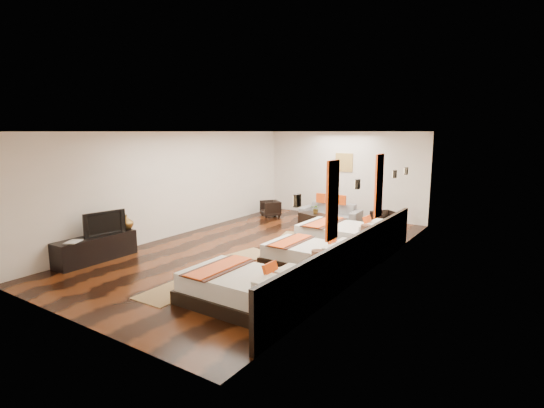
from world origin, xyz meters
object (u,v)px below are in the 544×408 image
Objects in this scene: bed_far at (347,237)px; armchair_right at (385,221)px; figurine at (126,222)px; armchair_left at (270,209)px; bed_near at (247,289)px; tv_console at (96,248)px; bed_mid at (313,256)px; table_plant at (316,209)px; tv at (103,223)px; nightstand_a at (317,280)px; book at (67,242)px; coffee_table at (315,220)px; nightstand_b at (365,249)px; sofa at (331,212)px.

bed_far reaches higher than armchair_right.
armchair_left is (0.50, 5.30, -0.45)m from figurine.
bed_far is at bearing 36.61° from figurine.
tv_console is at bearing 178.89° from bed_near.
bed_mid is 4.74m from tv_console.
armchair_left is 2.05m from table_plant.
bed_mid is 4.64m from tv.
bed_mid is 1.08× the size of tv_console.
book is (-4.95, -1.56, 0.29)m from nightstand_a.
bed_near is 6.31m from armchair_right.
armchair_left is 0.59× the size of coffee_table.
tv_console is 0.69m from book.
tv_console is at bearing -57.74° from armchair_left.
tv reaches higher than nightstand_b.
figurine is 0.58× the size of armchair_left.
nightstand_a is 1.36× the size of armchair_left.
armchair_left is (-3.70, 2.18, -0.03)m from bed_far.
bed_near is 2.65× the size of nightstand_a.
sofa is at bearing 69.36° from tv_console.
book reaches higher than armchair_left.
nightstand_b is 3.49m from table_plant.
bed_far reaches higher than nightstand_b.
nightstand_a is 0.80× the size of coffee_table.
nightstand_a is at bearing 1.30° from figurine.
armchair_left is at bearing 128.37° from armchair_right.
bed_far is at bearing 47.42° from book.
tv is 5.96m from table_plant.
nightstand_a is at bearing -76.06° from bed_far.
armchair_right reaches higher than tv_console.
book is at bearing -90.00° from tv_console.
nightstand_a reaches higher than table_plant.
nightstand_b is at bearing -43.97° from coffee_table.
armchair_left is at bearing -170.27° from sofa.
nightstand_b is (0.75, 3.25, 0.01)m from bed_near.
bed_mid is 1.75m from bed_far.
table_plant is (2.42, 5.43, -0.28)m from tv.
figurine is at bearing 90.00° from tv_console.
armchair_right is (3.85, 0.10, 0.02)m from armchair_left.
armchair_right reaches higher than armchair_left.
tv is 0.85m from book.
bed_mid is 3.32× the size of armchair_left.
armchair_right is 0.63× the size of coffee_table.
table_plant is (-1.88, -0.61, 0.26)m from armchair_right.
figurine is (-4.95, -0.11, 0.44)m from nightstand_a.
bed_far is at bearing -38.83° from tv.
bed_far is (0.00, 4.03, 0.02)m from bed_near.
bed_far is at bearing -147.06° from armchair_right.
nightstand_a reaches higher than bed_mid.
nightstand_a reaches higher than armchair_right.
bed_mid reaches higher than table_plant.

